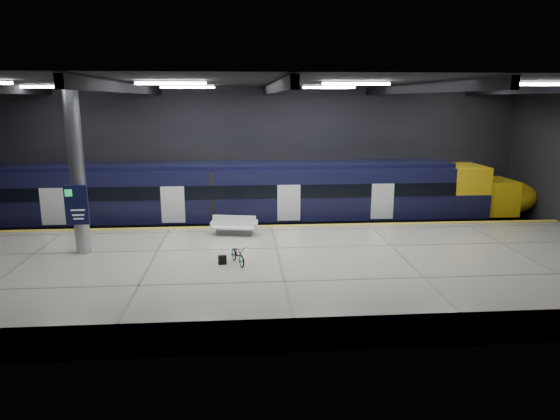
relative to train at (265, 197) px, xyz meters
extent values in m
plane|color=black|center=(0.19, -5.50, -2.06)|extent=(30.00, 30.00, 0.00)
cube|color=black|center=(0.19, 2.50, 1.94)|extent=(30.00, 0.10, 8.00)
cube|color=black|center=(0.19, -13.50, 1.94)|extent=(30.00, 0.10, 8.00)
cube|color=black|center=(0.19, -5.50, 5.94)|extent=(30.00, 16.00, 0.10)
cube|color=black|center=(-5.81, -5.50, 5.69)|extent=(0.25, 16.00, 0.40)
cube|color=black|center=(0.19, -5.50, 5.69)|extent=(0.25, 16.00, 0.40)
cube|color=black|center=(6.19, -5.50, 5.69)|extent=(0.25, 16.00, 0.40)
cube|color=black|center=(12.19, -5.50, 5.69)|extent=(0.25, 16.00, 0.40)
cube|color=white|center=(-3.81, -7.50, 5.82)|extent=(2.60, 0.18, 0.10)
cube|color=white|center=(3.19, -7.50, 5.82)|extent=(2.60, 0.18, 0.10)
cube|color=white|center=(10.19, -7.50, 5.82)|extent=(2.60, 0.18, 0.10)
cube|color=white|center=(-10.81, -1.50, 5.82)|extent=(2.60, 0.18, 0.10)
cube|color=white|center=(-3.81, -1.50, 5.82)|extent=(2.60, 0.18, 0.10)
cube|color=white|center=(3.19, -1.50, 5.82)|extent=(2.60, 0.18, 0.10)
cube|color=white|center=(10.19, -1.50, 5.82)|extent=(2.60, 0.18, 0.10)
cube|color=#BCB29F|center=(0.19, -8.00, -1.51)|extent=(30.00, 11.00, 1.10)
cube|color=gold|center=(0.19, -2.75, -0.95)|extent=(30.00, 0.40, 0.01)
cube|color=gray|center=(0.19, -0.72, -1.98)|extent=(30.00, 0.08, 0.16)
cube|color=gray|center=(0.19, 0.72, -1.98)|extent=(30.00, 0.08, 0.16)
cube|color=black|center=(-1.80, 0.00, -1.51)|extent=(24.00, 2.58, 0.80)
cube|color=black|center=(-1.80, 0.00, 0.27)|extent=(24.00, 2.80, 2.75)
cube|color=black|center=(-1.80, 0.00, 1.76)|extent=(24.00, 2.30, 0.24)
cube|color=black|center=(-1.80, -1.41, 0.54)|extent=(24.00, 0.04, 0.70)
cube|color=white|center=(1.20, -1.41, -0.06)|extent=(1.20, 0.05, 1.90)
cube|color=yellow|center=(11.20, 0.00, 0.27)|extent=(2.00, 2.80, 2.75)
ellipsoid|color=yellow|center=(13.80, 0.00, -0.21)|extent=(3.60, 2.52, 1.90)
cube|color=black|center=(11.50, 0.00, 0.44)|extent=(1.60, 2.38, 0.80)
cube|color=#595B60|center=(-1.62, -4.22, -0.81)|extent=(1.70, 0.81, 0.31)
cube|color=white|center=(-1.62, -4.22, -0.57)|extent=(2.16, 1.24, 0.08)
cube|color=white|center=(-1.62, -4.22, -0.29)|extent=(2.01, 0.47, 0.51)
cube|color=white|center=(-2.62, -4.03, -0.45)|extent=(0.23, 0.86, 0.31)
cube|color=white|center=(-0.62, -4.42, -0.45)|extent=(0.23, 0.86, 0.31)
imported|color=#99999E|center=(-1.44, -8.48, -0.59)|extent=(0.94, 1.50, 0.75)
cube|color=black|center=(-2.04, -8.48, -0.78)|extent=(0.34, 0.25, 0.35)
cylinder|color=#9EA0A5|center=(-7.81, -6.50, 2.49)|extent=(0.60, 0.60, 6.90)
cube|color=#0E1135|center=(-7.81, -6.92, 1.14)|extent=(0.90, 0.12, 1.60)
camera|label=1|loc=(-1.25, -26.86, 5.24)|focal=32.00mm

